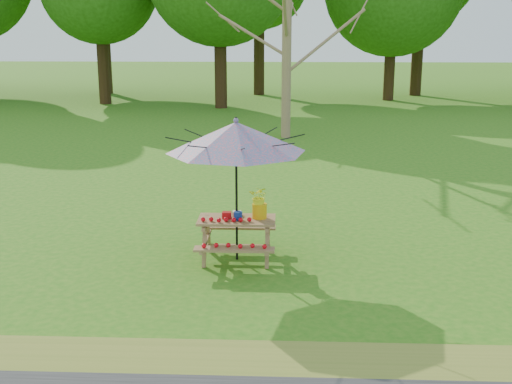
{
  "coord_description": "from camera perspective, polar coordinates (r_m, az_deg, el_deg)",
  "views": [
    {
      "loc": [
        5.52,
        -9.01,
        3.55
      ],
      "look_at": [
        5.12,
        0.5,
        1.1
      ],
      "focal_mm": 45.0,
      "sensor_mm": 36.0,
      "label": 1
    }
  ],
  "objects": [
    {
      "name": "tomatoes_row",
      "position": [
        9.79,
        -2.68,
        -2.47
      ],
      "size": [
        0.77,
        0.13,
        0.07
      ],
      "primitive_type": null,
      "color": "red",
      "rests_on": "picnic_table"
    },
    {
      "name": "flower_bucket",
      "position": [
        9.91,
        0.32,
        -0.81
      ],
      "size": [
        0.37,
        0.34,
        0.51
      ],
      "color": "#FFB30D",
      "rests_on": "picnic_table"
    },
    {
      "name": "patio_umbrella",
      "position": [
        9.66,
        -1.78,
        4.9
      ],
      "size": [
        2.48,
        2.48,
        2.25
      ],
      "color": "black",
      "rests_on": "ground"
    },
    {
      "name": "picnic_table",
      "position": [
        10.06,
        -1.71,
        -4.26
      ],
      "size": [
        1.2,
        1.32,
        0.67
      ],
      "color": "olive",
      "rests_on": "ground"
    },
    {
      "name": "produce_bins",
      "position": [
        9.96,
        -1.96,
        -2.06
      ],
      "size": [
        0.32,
        0.37,
        0.13
      ],
      "color": "#BA0E12",
      "rests_on": "picnic_table"
    }
  ]
}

